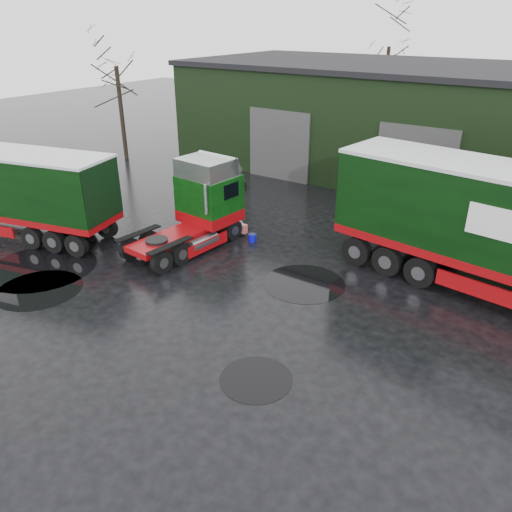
{
  "coord_description": "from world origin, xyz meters",
  "views": [
    {
      "loc": [
        9.28,
        -10.68,
        8.82
      ],
      "look_at": [
        0.94,
        1.47,
        1.7
      ],
      "focal_mm": 35.0,
      "sensor_mm": 36.0,
      "label": 1
    }
  ],
  "objects_px": {
    "hero_tractor": "(181,209)",
    "tree_left": "(119,94)",
    "wash_bucket": "(252,238)",
    "warehouse": "(451,124)",
    "tree_back_a": "(386,72)"
  },
  "relations": [
    {
      "from": "wash_bucket",
      "to": "tree_left",
      "type": "height_order",
      "value": "tree_left"
    },
    {
      "from": "hero_tractor",
      "to": "tree_back_a",
      "type": "distance_m",
      "value": 27.02
    },
    {
      "from": "hero_tractor",
      "to": "tree_left",
      "type": "height_order",
      "value": "tree_left"
    },
    {
      "from": "warehouse",
      "to": "tree_left",
      "type": "height_order",
      "value": "tree_left"
    },
    {
      "from": "warehouse",
      "to": "wash_bucket",
      "type": "height_order",
      "value": "warehouse"
    },
    {
      "from": "warehouse",
      "to": "tree_left",
      "type": "xyz_separation_m",
      "value": [
        -19.0,
        -8.0,
        1.09
      ]
    },
    {
      "from": "hero_tractor",
      "to": "wash_bucket",
      "type": "bearing_deg",
      "value": 55.01
    },
    {
      "from": "warehouse",
      "to": "tree_back_a",
      "type": "bearing_deg",
      "value": 128.66
    },
    {
      "from": "warehouse",
      "to": "hero_tractor",
      "type": "height_order",
      "value": "warehouse"
    },
    {
      "from": "warehouse",
      "to": "tree_left",
      "type": "distance_m",
      "value": 20.64
    },
    {
      "from": "hero_tractor",
      "to": "tree_back_a",
      "type": "relative_size",
      "value": 0.61
    },
    {
      "from": "tree_left",
      "to": "hero_tractor",
      "type": "bearing_deg",
      "value": -33.84
    },
    {
      "from": "wash_bucket",
      "to": "tree_back_a",
      "type": "xyz_separation_m",
      "value": [
        -3.98,
        24.5,
        4.58
      ]
    },
    {
      "from": "hero_tractor",
      "to": "warehouse",
      "type": "bearing_deg",
      "value": 75.24
    },
    {
      "from": "warehouse",
      "to": "tree_left",
      "type": "bearing_deg",
      "value": -157.17
    }
  ]
}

